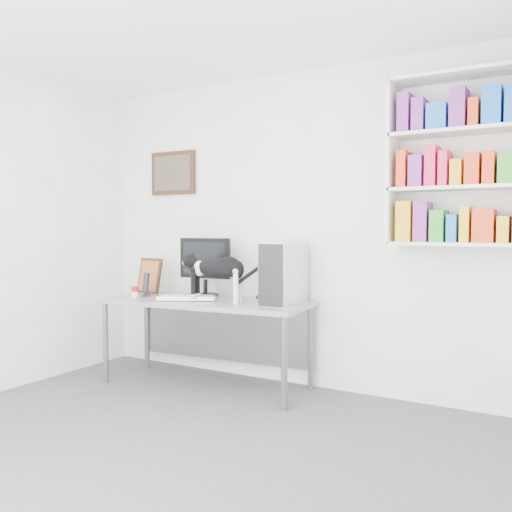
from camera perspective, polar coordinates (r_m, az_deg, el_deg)
name	(u,v)px	position (r m, az deg, el deg)	size (l,w,h in m)	color
room	(133,231)	(3.05, -12.79, 2.61)	(4.01, 4.01, 2.70)	#545459
bookshelf	(462,160)	(4.17, 20.85, 9.46)	(1.03, 0.28, 1.24)	silver
wall_art	(173,173)	(5.42, -8.72, 8.61)	(0.52, 0.04, 0.42)	#412715
desk	(206,343)	(4.74, -5.26, -9.09)	(1.79, 0.70, 0.75)	slate
monitor	(205,267)	(4.90, -5.36, -1.12)	(0.50, 0.24, 0.54)	black
keyboard	(187,298)	(4.68, -7.28, -4.40)	(0.49, 0.19, 0.04)	white
pc_tower	(284,273)	(4.41, 2.98, -1.81)	(0.22, 0.50, 0.50)	#B8B8BD
speaker	(146,284)	(4.98, -11.49, -2.92)	(0.10, 0.10, 0.22)	black
leaning_print	(150,275)	(5.22, -11.13, -1.98)	(0.28, 0.11, 0.34)	#412715
soup_can	(135,292)	(4.95, -12.63, -3.71)	(0.06, 0.06, 0.10)	#A50E1A
cat	(218,279)	(4.48, -4.03, -2.44)	(0.63, 0.17, 0.39)	black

